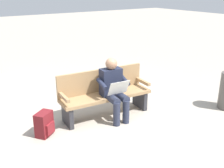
# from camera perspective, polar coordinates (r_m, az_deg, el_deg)

# --- Properties ---
(ground_plane) EXTENTS (40.00, 40.00, 0.00)m
(ground_plane) POSITION_cam_1_polar(r_m,az_deg,el_deg) (5.44, -1.22, -6.58)
(ground_plane) COLOR #A89E8E
(bench_near) EXTENTS (1.84, 0.64, 0.90)m
(bench_near) POSITION_cam_1_polar(r_m,az_deg,el_deg) (5.31, -1.62, -1.84)
(bench_near) COLOR #9E7A51
(bench_near) RESTS_ON ground
(person_seated) EXTENTS (0.60, 0.60, 1.18)m
(person_seated) POSITION_cam_1_polar(r_m,az_deg,el_deg) (5.09, 0.36, -0.76)
(person_seated) COLOR #1E2338
(person_seated) RESTS_ON ground
(backpack) EXTENTS (0.37, 0.35, 0.42)m
(backpack) POSITION_cam_1_polar(r_m,az_deg,el_deg) (4.81, -13.98, -8.18)
(backpack) COLOR maroon
(backpack) RESTS_ON ground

